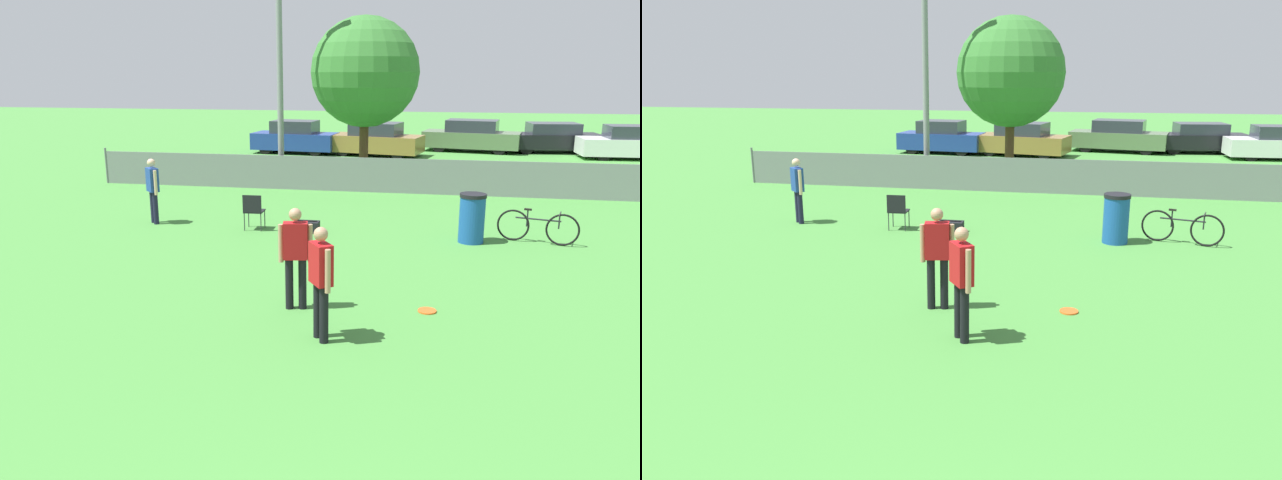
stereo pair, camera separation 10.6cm
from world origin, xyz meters
The scene contains 16 objects.
fence_backline centered at (0.00, 18.00, 0.55)m, with size 21.48×0.07×1.21m.
light_pole centered at (-4.72, 18.81, 5.18)m, with size 0.90×0.36×8.83m.
tree_near_pole centered at (-2.12, 20.40, 3.69)m, with size 3.73×3.73×5.57m.
player_thrower_red centered at (-1.65, 7.69, 0.96)m, with size 0.54×0.29×1.66m.
player_defender_red centered at (-1.03, 6.57, 0.96)m, with size 0.40×0.46×1.66m.
spectator_in_blue centered at (-6.49, 12.77, 0.93)m, with size 0.41×0.41×1.64m.
frisbee_disc centered at (0.44, 7.95, 0.01)m, with size 0.30×0.30×0.03m.
folding_chair_sideline centered at (-3.83, 12.58, 0.52)m, with size 0.48×0.48×0.88m.
bicycle_sideline centered at (2.74, 12.60, 0.37)m, with size 1.73×0.58×0.77m.
trash_bin centered at (1.30, 12.40, 0.56)m, with size 0.59×0.59×1.11m.
gear_bag_sideline centered at (-2.52, 12.60, 0.13)m, with size 0.59×0.32×0.29m.
parked_car_blue centered at (-6.20, 27.21, 0.72)m, with size 4.04×2.03×1.52m.
parked_car_tan centered at (-2.38, 27.05, 0.71)m, with size 4.45×2.66×1.50m.
parked_car_olive centered at (1.99, 29.41, 0.73)m, with size 4.74×2.55×1.50m.
parked_car_dark centered at (5.74, 29.76, 0.69)m, with size 4.49×2.26×1.39m.
parked_car_white centered at (8.86, 27.95, 0.69)m, with size 4.62×1.90×1.46m.
Camera 1 is at (0.51, -1.55, 3.72)m, focal length 35.00 mm.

